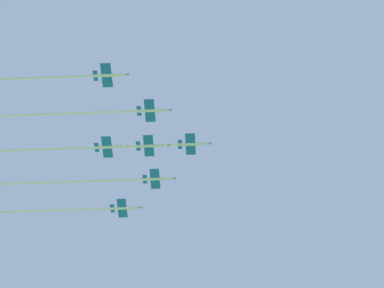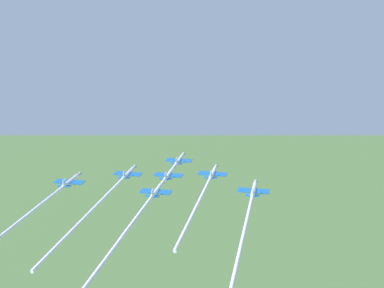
% 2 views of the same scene
% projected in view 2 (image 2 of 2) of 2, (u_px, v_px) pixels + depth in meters
% --- Properties ---
extents(jet_lead, '(73.07, 12.34, 2.74)m').
position_uv_depth(jet_lead, '(165.00, 179.00, 164.94)').
color(jet_lead, white).
extents(jet_port_inner, '(74.80, 12.53, 2.74)m').
position_uv_depth(jet_port_inner, '(105.00, 197.00, 153.48)').
color(jet_port_inner, white).
extents(jet_starboard_inner, '(63.44, 11.29, 2.74)m').
position_uv_depth(jet_starboard_inner, '(204.00, 192.00, 152.33)').
color(jet_starboard_inner, white).
extents(jet_port_outer, '(78.57, 12.94, 2.74)m').
position_uv_depth(jet_port_outer, '(149.00, 201.00, 147.50)').
color(jet_port_outer, white).
extents(jet_starboard_outer, '(72.02, 12.23, 2.74)m').
position_uv_depth(jet_starboard_outer, '(39.00, 206.00, 143.30)').
color(jet_starboard_outer, white).
extents(jet_center_rear, '(64.52, 11.41, 2.74)m').
position_uv_depth(jet_center_rear, '(248.00, 214.00, 135.28)').
color(jet_center_rear, white).
extents(jet_port_trail, '(77.09, 12.78, 2.74)m').
position_uv_depth(jet_port_trail, '(133.00, 223.00, 132.98)').
color(jet_port_trail, white).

